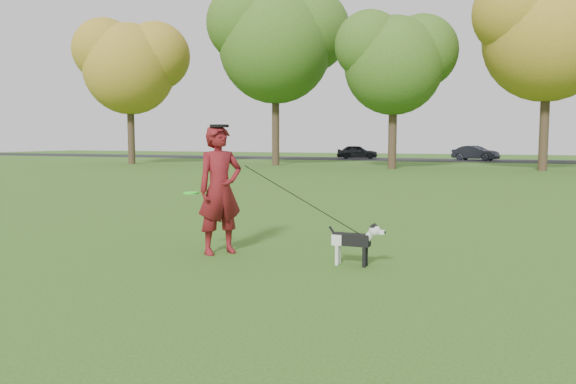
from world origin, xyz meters
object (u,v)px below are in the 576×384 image
at_px(dog, 356,239).
at_px(car_left, 357,152).
at_px(man, 220,190).
at_px(car_mid, 475,153).

xyz_separation_m(dog, car_left, (-10.74, 39.58, 0.24)).
bearing_deg(man, car_mid, 34.45).
xyz_separation_m(man, dog, (2.10, -0.04, -0.59)).
height_order(dog, car_left, car_left).
height_order(man, car_left, man).
xyz_separation_m(man, car_left, (-8.64, 39.55, -0.35)).
relative_size(dog, car_mid, 0.23).
xyz_separation_m(man, car_mid, (1.01, 39.55, -0.36)).
xyz_separation_m(dog, car_mid, (-1.09, 39.58, 0.23)).
relative_size(car_left, car_mid, 0.98).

